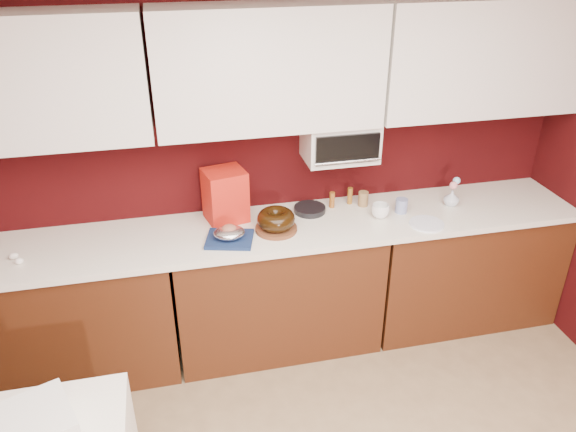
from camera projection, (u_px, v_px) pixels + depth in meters
The scene contains 30 objects.
wall_back at pixel (265, 156), 3.61m from camera, with size 4.00×0.02×2.50m, color #340708.
base_cabinet_left at pixel (66, 316), 3.47m from camera, with size 1.31×0.58×0.86m, color #48210E.
base_cabinet_center at pixel (276, 288), 3.73m from camera, with size 1.31×0.58×0.86m, color #48210E.
base_cabinet_right at pixel (460, 264), 3.99m from camera, with size 1.31×0.58×0.86m, color #48210E.
countertop at pixel (276, 229), 3.52m from camera, with size 4.00×0.62×0.04m, color white.
upper_cabinet_left at pixel (18, 82), 2.93m from camera, with size 1.31×0.33×0.70m, color white.
upper_cabinet_center at pixel (269, 69), 3.19m from camera, with size 1.31×0.33×0.70m, color white.
upper_cabinet_right at pixel (481, 57), 3.45m from camera, with size 1.31×0.33×0.70m, color white.
toaster_oven at pixel (340, 140), 3.52m from camera, with size 0.45×0.30×0.25m, color white.
toaster_oven_door at pixel (348, 149), 3.38m from camera, with size 0.40×0.02×0.18m, color black.
toaster_oven_handle at pixel (348, 162), 3.40m from camera, with size 0.02×0.02×0.42m, color silver.
cake_base at pixel (276, 229), 3.46m from camera, with size 0.26×0.26×0.02m, color brown.
bundt_cake at pixel (276, 219), 3.43m from camera, with size 0.23×0.23×0.10m, color black.
navy_towel at pixel (230, 239), 3.35m from camera, with size 0.27×0.23×0.02m, color navy.
foil_ham_nest at pixel (229, 233), 3.33m from camera, with size 0.19×0.16×0.07m, color silver.
roasted_ham at pixel (229, 229), 3.32m from camera, with size 0.09×0.08×0.06m, color #A15F49.
pandoro_box at pixel (225, 195), 3.52m from camera, with size 0.25×0.22×0.33m, color #AD0B17.
dark_pan at pixel (310, 209), 3.68m from camera, with size 0.21×0.21×0.04m, color black.
coffee_mug at pixel (380, 210), 3.59m from camera, with size 0.10×0.10×0.11m, color white.
blue_jar at pixel (401, 206), 3.66m from camera, with size 0.08×0.08×0.09m, color navy.
flower_vase at pixel (452, 197), 3.74m from camera, with size 0.08×0.08×0.12m, color silver.
flower_pink at pixel (453, 185), 3.70m from camera, with size 0.05×0.05×0.05m, color pink.
flower_blue at pixel (457, 181), 3.71m from camera, with size 0.05×0.05×0.05m, color #94D0ED.
china_plate at pixel (427, 224), 3.53m from camera, with size 0.22×0.22×0.01m, color white.
amber_bottle at pixel (332, 200), 3.72m from camera, with size 0.04×0.04×0.11m, color brown.
paper_cup at pixel (363, 199), 3.74m from camera, with size 0.07×0.07×0.10m, color olive.
egg_left at pixel (19, 261), 3.12m from camera, with size 0.05×0.04×0.04m, color white.
egg_right at pixel (14, 256), 3.16m from camera, with size 0.05×0.04×0.04m, color white.
newspaper_stack at pixel (25, 431), 2.22m from camera, with size 0.36×0.30×0.13m, color white.
amber_bottle_tall at pixel (350, 196), 3.76m from camera, with size 0.03×0.03×0.12m, color brown.
Camera 1 is at (-0.61, -1.07, 2.61)m, focal length 35.00 mm.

